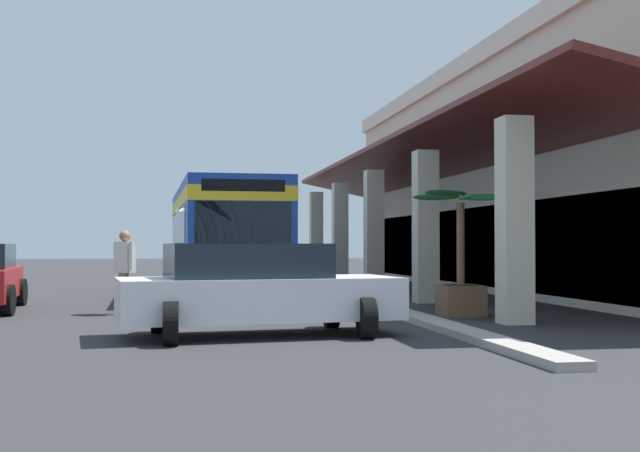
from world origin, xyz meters
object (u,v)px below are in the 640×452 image
at_px(transit_bus, 222,231).
at_px(pedestrian, 125,267).
at_px(parked_sedan_white, 256,289).
at_px(potted_palm, 460,282).

relative_size(transit_bus, pedestrian, 6.46).
relative_size(transit_bus, parked_sedan_white, 2.46).
xyz_separation_m(transit_bus, potted_palm, (8.48, 4.40, -1.17)).
height_order(parked_sedan_white, pedestrian, pedestrian).
distance_m(transit_bus, potted_palm, 9.62).
height_order(transit_bus, potted_palm, transit_bus).
distance_m(pedestrian, potted_palm, 6.96).
xyz_separation_m(transit_bus, pedestrian, (6.90, -2.37, -0.86)).
bearing_deg(pedestrian, potted_palm, 76.88).
bearing_deg(transit_bus, parked_sedan_white, -0.26).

